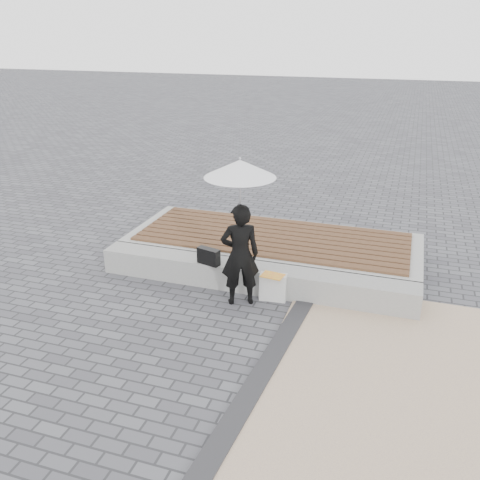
{
  "coord_description": "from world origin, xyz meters",
  "views": [
    {
      "loc": [
        2.1,
        -5.32,
        3.77
      ],
      "look_at": [
        -0.05,
        1.12,
        1.0
      ],
      "focal_mm": 38.8,
      "sensor_mm": 36.0,
      "label": 1
    }
  ],
  "objects_px": {
    "seating_ledge": "(252,277)",
    "canvas_tote": "(273,287)",
    "woman": "(240,255)",
    "handbag": "(209,256)",
    "parasol": "(240,169)"
  },
  "relations": [
    {
      "from": "woman",
      "to": "parasol",
      "type": "xyz_separation_m",
      "value": [
        0.0,
        -0.0,
        1.27
      ]
    },
    {
      "from": "parasol",
      "to": "seating_ledge",
      "type": "bearing_deg",
      "value": 84.51
    },
    {
      "from": "seating_ledge",
      "to": "canvas_tote",
      "type": "height_order",
      "value": "canvas_tote"
    },
    {
      "from": "canvas_tote",
      "to": "seating_ledge",
      "type": "bearing_deg",
      "value": 143.46
    },
    {
      "from": "seating_ledge",
      "to": "woman",
      "type": "height_order",
      "value": "woman"
    },
    {
      "from": "handbag",
      "to": "canvas_tote",
      "type": "relative_size",
      "value": 0.87
    },
    {
      "from": "woman",
      "to": "canvas_tote",
      "type": "relative_size",
      "value": 3.68
    },
    {
      "from": "handbag",
      "to": "canvas_tote",
      "type": "distance_m",
      "value": 1.11
    },
    {
      "from": "seating_ledge",
      "to": "parasol",
      "type": "bearing_deg",
      "value": -95.49
    },
    {
      "from": "parasol",
      "to": "handbag",
      "type": "xyz_separation_m",
      "value": [
        -0.61,
        0.31,
        -1.51
      ]
    },
    {
      "from": "handbag",
      "to": "woman",
      "type": "bearing_deg",
      "value": -11.77
    },
    {
      "from": "seating_ledge",
      "to": "woman",
      "type": "xyz_separation_m",
      "value": [
        -0.05,
        -0.48,
        0.57
      ]
    },
    {
      "from": "parasol",
      "to": "handbag",
      "type": "height_order",
      "value": "parasol"
    },
    {
      "from": "seating_ledge",
      "to": "woman",
      "type": "distance_m",
      "value": 0.74
    },
    {
      "from": "woman",
      "to": "handbag",
      "type": "height_order",
      "value": "woman"
    }
  ]
}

